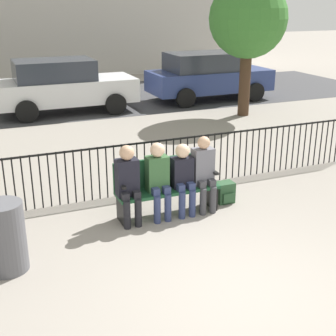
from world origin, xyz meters
name	(u,v)px	position (x,y,z in m)	size (l,w,h in m)	color
ground_plane	(243,292)	(0.00, 0.00, 0.00)	(80.00, 80.00, 0.00)	gray
park_bench	(166,184)	(0.00, 2.42, 0.49)	(1.68, 0.45, 0.92)	#194728
seated_person_0	(128,180)	(-0.68, 2.29, 0.71)	(0.34, 0.39, 1.26)	black
seated_person_1	(158,177)	(-0.18, 2.29, 0.70)	(0.34, 0.39, 1.24)	navy
seated_person_2	(183,175)	(0.24, 2.29, 0.67)	(0.34, 0.39, 1.17)	navy
seated_person_3	(204,170)	(0.61, 2.29, 0.70)	(0.34, 0.39, 1.25)	#3D3D42
backpack	(225,192)	(1.09, 2.41, 0.18)	(0.30, 0.27, 0.36)	#284C2D
fence_railing	(145,163)	(-0.02, 3.38, 0.56)	(9.01, 0.03, 0.95)	black
tree_0	(248,20)	(4.78, 7.90, 2.76)	(2.24, 2.24, 3.91)	#422D1E
street_surface	(60,102)	(0.00, 12.00, 0.00)	(24.00, 6.00, 0.01)	#3D3D3F
parked_car_1	(207,76)	(4.80, 10.36, 0.84)	(4.20, 1.94, 1.62)	navy
parked_car_2	(63,85)	(-0.15, 10.31, 0.84)	(4.20, 1.94, 1.62)	silver
trash_bin	(5,237)	(-2.54, 1.61, 0.47)	(0.52, 0.52, 0.93)	#56565B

